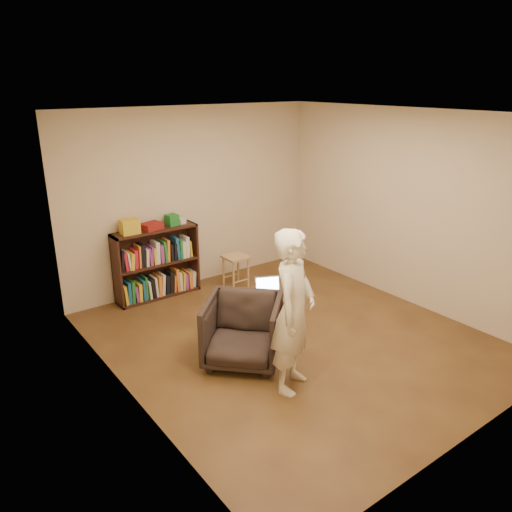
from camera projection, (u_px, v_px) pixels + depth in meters
floor at (291, 338)px, 5.98m from camera, size 4.50×4.50×0.00m
ceiling at (297, 113)px, 5.11m from camera, size 4.50×4.50×0.00m
wall_back at (193, 198)px, 7.25m from camera, size 4.00×0.00×4.00m
wall_left at (123, 274)px, 4.42m from camera, size 0.00×4.50×4.50m
wall_right at (408, 208)px, 6.67m from camera, size 0.00×4.50×4.50m
bookshelf at (157, 267)px, 7.01m from camera, size 1.20×0.30×1.00m
box_yellow at (130, 227)px, 6.57m from camera, size 0.25×0.18×0.19m
red_cloth at (151, 226)px, 6.78m from camera, size 0.32×0.26×0.09m
box_green at (172, 220)px, 6.96m from camera, size 0.17×0.17×0.15m
box_white at (182, 221)px, 7.06m from camera, size 0.10×0.10×0.08m
stool at (236, 262)px, 7.34m from camera, size 0.34×0.34×0.49m
armchair at (243, 331)px, 5.38m from camera, size 1.13×1.13×0.74m
side_table at (268, 303)px, 6.06m from camera, size 0.42×0.42×0.43m
laptop at (269, 293)px, 6.04m from camera, size 0.40×0.38×0.24m
person at (294, 312)px, 4.78m from camera, size 0.72×0.65×1.65m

